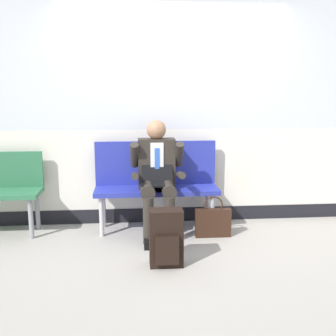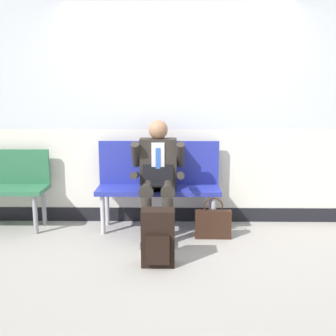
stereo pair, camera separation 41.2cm
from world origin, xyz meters
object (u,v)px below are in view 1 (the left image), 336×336
at_px(bench_with_person, 156,179).
at_px(backpack, 166,238).
at_px(person_seated, 157,175).
at_px(handbag, 213,222).

relative_size(bench_with_person, backpack, 2.63).
height_order(bench_with_person, person_seated, person_seated).
relative_size(person_seated, handbag, 2.74).
height_order(bench_with_person, backpack, bench_with_person).
xyz_separation_m(bench_with_person, person_seated, (0.00, -0.21, 0.09)).
distance_m(bench_with_person, handbag, 0.79).
distance_m(person_seated, handbag, 0.78).
relative_size(person_seated, backpack, 2.38).
relative_size(backpack, handbag, 1.15).
bearing_deg(handbag, person_seated, 166.61).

